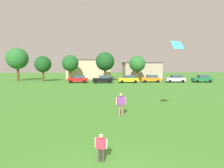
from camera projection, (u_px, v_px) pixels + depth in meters
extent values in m
plane|color=#42842D|center=(102.00, 87.00, 34.83)|extent=(160.00, 160.00, 0.00)
cylinder|color=#3F3833|center=(99.00, 155.00, 7.35)|extent=(0.10, 0.10, 0.53)
cylinder|color=#3F3833|center=(103.00, 155.00, 7.30)|extent=(0.10, 0.10, 0.53)
cube|color=#D8334C|center=(101.00, 143.00, 7.28)|extent=(0.41, 0.32, 0.38)
cylinder|color=beige|center=(96.00, 142.00, 7.36)|extent=(0.08, 0.08, 0.36)
cylinder|color=beige|center=(107.00, 144.00, 7.21)|extent=(0.08, 0.08, 0.36)
sphere|color=beige|center=(101.00, 136.00, 7.26)|extent=(0.17, 0.17, 0.17)
cylinder|color=#8C7259|center=(122.00, 110.00, 14.23)|extent=(0.15, 0.15, 0.82)
cylinder|color=#8C7259|center=(119.00, 110.00, 14.16)|extent=(0.15, 0.15, 0.82)
cube|color=purple|center=(121.00, 101.00, 14.14)|extent=(0.60, 0.42, 0.58)
cylinder|color=tan|center=(125.00, 100.00, 14.23)|extent=(0.12, 0.12, 0.54)
cylinder|color=tan|center=(117.00, 101.00, 14.04)|extent=(0.12, 0.12, 0.54)
sphere|color=tan|center=(121.00, 95.00, 14.10)|extent=(0.26, 0.26, 0.26)
cube|color=#3FBFE5|center=(177.00, 45.00, 13.57)|extent=(1.00, 0.70, 0.58)
sphere|color=orange|center=(177.00, 49.00, 13.60)|extent=(0.10, 0.10, 0.10)
sphere|color=orange|center=(176.00, 52.00, 13.61)|extent=(0.10, 0.10, 0.10)
sphere|color=orange|center=(176.00, 55.00, 13.63)|extent=(0.10, 0.10, 0.10)
cube|color=red|center=(78.00, 80.00, 42.60)|extent=(4.30, 1.80, 0.76)
cube|color=#334756|center=(79.00, 77.00, 42.56)|extent=(2.24, 1.58, 0.60)
cylinder|color=black|center=(71.00, 82.00, 41.65)|extent=(0.64, 0.22, 0.64)
cylinder|color=black|center=(72.00, 81.00, 43.44)|extent=(0.64, 0.22, 0.64)
cylinder|color=black|center=(84.00, 82.00, 41.83)|extent=(0.64, 0.22, 0.64)
cylinder|color=black|center=(85.00, 81.00, 43.62)|extent=(0.64, 0.22, 0.64)
cube|color=black|center=(103.00, 80.00, 42.10)|extent=(4.30, 1.80, 0.76)
cube|color=#334756|center=(104.00, 77.00, 42.06)|extent=(2.24, 1.58, 0.60)
cylinder|color=black|center=(96.00, 82.00, 41.15)|extent=(0.64, 0.22, 0.64)
cylinder|color=black|center=(96.00, 81.00, 42.94)|extent=(0.64, 0.22, 0.64)
cylinder|color=black|center=(109.00, 82.00, 41.33)|extent=(0.64, 0.22, 0.64)
cylinder|color=black|center=(109.00, 81.00, 43.12)|extent=(0.64, 0.22, 0.64)
cube|color=yellow|center=(128.00, 80.00, 42.67)|extent=(4.30, 1.80, 0.76)
cube|color=#334756|center=(130.00, 77.00, 42.63)|extent=(2.24, 1.58, 0.60)
cylinder|color=black|center=(122.00, 82.00, 41.72)|extent=(0.64, 0.22, 0.64)
cylinder|color=black|center=(121.00, 81.00, 43.51)|extent=(0.64, 0.22, 0.64)
cylinder|color=black|center=(136.00, 82.00, 41.90)|extent=(0.64, 0.22, 0.64)
cylinder|color=black|center=(134.00, 81.00, 43.69)|extent=(0.64, 0.22, 0.64)
cube|color=orange|center=(150.00, 79.00, 43.89)|extent=(4.30, 1.80, 0.76)
cube|color=#334756|center=(152.00, 76.00, 43.85)|extent=(2.24, 1.58, 0.60)
cylinder|color=black|center=(145.00, 81.00, 42.95)|extent=(0.64, 0.22, 0.64)
cylinder|color=black|center=(143.00, 81.00, 44.73)|extent=(0.64, 0.22, 0.64)
cylinder|color=black|center=(158.00, 81.00, 43.12)|extent=(0.64, 0.22, 0.64)
cylinder|color=black|center=(156.00, 81.00, 44.91)|extent=(0.64, 0.22, 0.64)
cube|color=silver|center=(175.00, 79.00, 43.60)|extent=(4.30, 1.80, 0.76)
cube|color=#334756|center=(176.00, 76.00, 43.56)|extent=(2.24, 1.58, 0.60)
cylinder|color=black|center=(170.00, 81.00, 42.65)|extent=(0.64, 0.22, 0.64)
cylinder|color=black|center=(167.00, 81.00, 44.44)|extent=(0.64, 0.22, 0.64)
cylinder|color=black|center=(183.00, 81.00, 42.83)|extent=(0.64, 0.22, 0.64)
cylinder|color=black|center=(179.00, 81.00, 44.61)|extent=(0.64, 0.22, 0.64)
cube|color=#196B38|center=(202.00, 79.00, 43.81)|extent=(4.30, 1.80, 0.76)
cube|color=#334756|center=(203.00, 76.00, 43.76)|extent=(2.24, 1.58, 0.60)
cylinder|color=black|center=(197.00, 81.00, 42.86)|extent=(0.64, 0.22, 0.64)
cylinder|color=black|center=(194.00, 81.00, 44.65)|extent=(0.64, 0.22, 0.64)
cylinder|color=black|center=(210.00, 81.00, 43.03)|extent=(0.64, 0.22, 0.64)
cylinder|color=black|center=(206.00, 81.00, 44.82)|extent=(0.64, 0.22, 0.64)
cylinder|color=brown|center=(18.00, 74.00, 48.40)|extent=(0.61, 0.61, 3.33)
sphere|color=#286B2D|center=(17.00, 58.00, 48.05)|extent=(5.26, 5.26, 5.26)
cylinder|color=brown|center=(43.00, 76.00, 46.50)|extent=(0.46, 0.46, 2.48)
sphere|color=#194C1E|center=(43.00, 64.00, 46.24)|extent=(3.91, 3.91, 3.91)
cylinder|color=brown|center=(71.00, 75.00, 49.60)|extent=(0.49, 0.49, 2.64)
sphere|color=#1E5B23|center=(70.00, 63.00, 49.32)|extent=(4.17, 4.17, 4.17)
cylinder|color=brown|center=(105.00, 75.00, 47.21)|extent=(0.53, 0.53, 2.87)
sphere|color=#194C1E|center=(105.00, 61.00, 46.91)|extent=(4.53, 4.53, 4.53)
cylinder|color=brown|center=(137.00, 76.00, 48.68)|extent=(0.47, 0.47, 2.55)
sphere|color=#286B2D|center=(137.00, 64.00, 48.41)|extent=(4.02, 4.02, 4.02)
cube|color=tan|center=(141.00, 71.00, 58.03)|extent=(10.50, 8.41, 4.57)
cube|color=#4C4742|center=(141.00, 63.00, 57.81)|extent=(10.92, 8.75, 0.24)
cube|color=beige|center=(89.00, 70.00, 57.07)|extent=(12.40, 6.51, 5.34)
cube|color=#4C4742|center=(89.00, 60.00, 56.82)|extent=(12.90, 6.77, 0.24)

